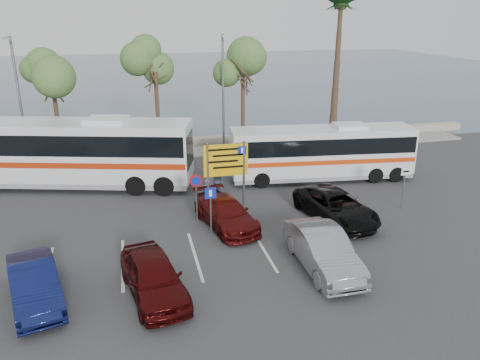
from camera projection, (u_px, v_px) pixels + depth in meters
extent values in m
plane|color=#343436|center=(219.00, 242.00, 20.43)|extent=(120.00, 120.00, 0.00)
cube|color=gray|center=(181.00, 153.00, 33.23)|extent=(44.00, 2.40, 0.15)
cube|color=gray|center=(178.00, 143.00, 34.99)|extent=(48.00, 0.80, 0.60)
plane|color=#44556D|center=(148.00, 75.00, 75.40)|extent=(140.00, 140.00, 0.00)
cylinder|color=#382619|center=(58.00, 123.00, 30.61)|extent=(0.28, 0.28, 5.04)
cylinder|color=#382619|center=(158.00, 114.00, 31.94)|extent=(0.28, 0.28, 5.60)
cylinder|color=#382619|center=(243.00, 113.00, 33.32)|extent=(0.28, 0.28, 5.18)
cylinder|color=#382619|center=(336.00, 76.00, 34.04)|extent=(0.48, 0.48, 10.00)
cylinder|color=slate|center=(20.00, 102.00, 29.31)|extent=(0.16, 0.16, 8.00)
cylinder|color=slate|center=(8.00, 37.00, 27.57)|extent=(0.12, 0.90, 0.12)
cube|color=slate|center=(6.00, 38.00, 27.13)|extent=(0.45, 0.25, 0.12)
cylinder|color=slate|center=(223.00, 95.00, 32.15)|extent=(0.16, 0.16, 8.00)
cylinder|color=slate|center=(224.00, 35.00, 30.41)|extent=(0.12, 0.90, 0.12)
cube|color=slate|center=(225.00, 36.00, 29.97)|extent=(0.45, 0.25, 0.12)
cylinder|color=slate|center=(208.00, 179.00, 22.78)|extent=(0.12, 0.12, 3.60)
cylinder|color=slate|center=(244.00, 176.00, 23.17)|extent=(0.12, 0.12, 3.60)
cube|color=#E3A80B|center=(226.00, 160.00, 22.67)|extent=(2.20, 0.06, 1.60)
cube|color=#0C2699|center=(242.00, 150.00, 22.66)|extent=(0.42, 0.01, 0.42)
cylinder|color=slate|center=(197.00, 200.00, 22.13)|extent=(0.07, 0.07, 2.20)
cylinder|color=#B20C0C|center=(196.00, 181.00, 21.78)|extent=(0.60, 0.03, 0.60)
cylinder|color=slate|center=(211.00, 212.00, 20.75)|extent=(0.07, 0.07, 2.20)
cube|color=#0C2699|center=(210.00, 193.00, 20.43)|extent=(0.50, 0.03, 0.50)
cylinder|color=slate|center=(404.00, 188.00, 23.58)|extent=(0.07, 0.07, 2.20)
cube|color=white|center=(406.00, 171.00, 23.26)|extent=(0.50, 0.03, 0.40)
cube|color=silver|center=(75.00, 150.00, 26.28)|extent=(13.22, 6.14, 3.19)
cube|color=black|center=(74.00, 140.00, 26.09)|extent=(12.98, 6.11, 1.13)
cube|color=#AC2B0D|center=(76.00, 158.00, 26.45)|extent=(13.11, 6.13, 0.32)
cube|color=gray|center=(79.00, 176.00, 26.81)|extent=(13.09, 6.08, 0.59)
cube|color=silver|center=(72.00, 120.00, 25.70)|extent=(2.55, 2.25, 0.26)
cube|color=silver|center=(322.00, 150.00, 27.57)|extent=(10.90, 3.42, 2.63)
cube|color=black|center=(322.00, 142.00, 27.41)|extent=(10.69, 3.44, 0.94)
cube|color=red|center=(321.00, 157.00, 27.71)|extent=(10.79, 3.44, 0.27)
cube|color=gray|center=(320.00, 171.00, 28.01)|extent=(10.79, 3.39, 0.49)
cube|color=silver|center=(323.00, 127.00, 27.09)|extent=(1.93, 1.61, 0.21)
imported|color=#0F1647|center=(34.00, 284.00, 15.95)|extent=(2.54, 4.54, 1.42)
imported|color=#500D0D|center=(226.00, 213.00, 21.72)|extent=(2.81, 4.84, 1.32)
imported|color=#3F0909|center=(154.00, 276.00, 16.32)|extent=(2.56, 4.64, 1.49)
imported|color=black|center=(336.00, 206.00, 22.39)|extent=(3.04, 5.33, 1.40)
imported|color=gray|center=(323.00, 250.00, 18.06)|extent=(1.70, 4.77, 1.57)
imported|color=#899EC8|center=(207.00, 193.00, 23.77)|extent=(0.57, 0.38, 1.56)
imported|color=#2F3546|center=(219.00, 180.00, 25.33)|extent=(0.82, 0.99, 1.83)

